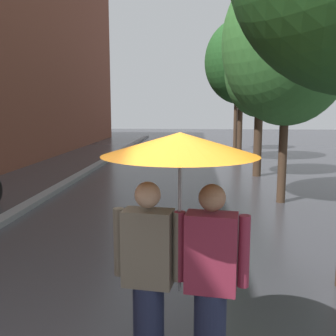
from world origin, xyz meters
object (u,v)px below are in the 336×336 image
object	(u,v)px
street_tree_1	(288,43)
street_tree_4	(237,77)
couple_under_umbrella	(179,215)
street_tree_2	(260,72)
street_tree_3	(242,62)

from	to	relation	value
street_tree_1	street_tree_4	world-z (taller)	street_tree_1
street_tree_4	couple_under_umbrella	world-z (taller)	street_tree_4
street_tree_2	street_tree_4	xyz separation A→B (m)	(0.07, 8.09, 0.47)
street_tree_1	street_tree_4	xyz separation A→B (m)	(0.05, 11.79, 0.15)
street_tree_1	street_tree_3	size ratio (longest dim) A/B	0.94
street_tree_2	street_tree_3	distance (m)	4.09
couple_under_umbrella	street_tree_3	bearing A→B (deg)	81.80
street_tree_3	street_tree_2	bearing A→B (deg)	-87.79
street_tree_2	street_tree_4	world-z (taller)	street_tree_4
street_tree_4	couple_under_umbrella	distance (m)	18.55
street_tree_4	street_tree_1	bearing A→B (deg)	-90.26
street_tree_3	street_tree_1	bearing A→B (deg)	-88.75
street_tree_4	couple_under_umbrella	size ratio (longest dim) A/B	2.48
street_tree_4	couple_under_umbrella	bearing A→B (deg)	-97.07
street_tree_1	street_tree_2	world-z (taller)	street_tree_1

